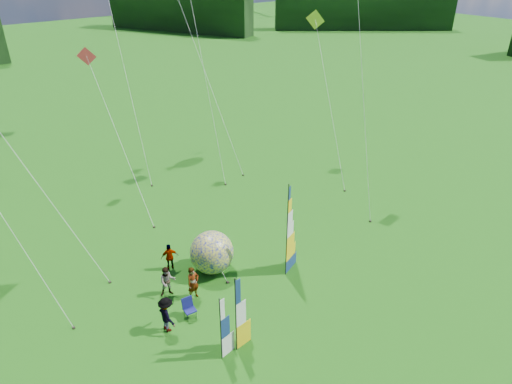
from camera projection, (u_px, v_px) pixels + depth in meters
ground at (323, 315)px, 22.28m from camera, size 220.00×220.00×0.00m
treeline_ring at (329, 248)px, 20.38m from camera, size 210.00×210.00×8.00m
feather_banner_main at (287, 233)px, 23.77m from camera, size 1.39×0.61×5.40m
side_banner_left at (236, 317)px, 19.45m from camera, size 1.08×0.19×3.89m
side_banner_far at (221, 331)px, 19.18m from camera, size 0.97×0.24×3.27m
bol_inflatable at (212, 252)px, 24.82m from camera, size 2.43×2.43×2.39m
spectator_a at (193, 283)px, 22.99m from camera, size 0.71×0.50×1.85m
spectator_b at (167, 281)px, 23.22m from camera, size 0.91×0.67×1.69m
spectator_c at (167, 315)px, 21.00m from camera, size 0.47×1.21×1.86m
spectator_d at (170, 257)px, 25.12m from camera, size 1.02×0.70×1.61m
camp_chair at (190, 309)px, 21.93m from camera, size 0.65×0.65×1.04m
kite_whale at (195, 37)px, 35.48m from camera, size 3.64×15.52×19.35m
kite_rainbow_delta at (22, 150)px, 22.72m from camera, size 9.16×12.76×13.87m
kite_parafoil at (364, 65)px, 28.55m from camera, size 7.07×10.08×18.62m
small_kite_red at (118, 132)px, 29.81m from camera, size 2.88×10.87×10.40m
small_kite_orange at (202, 53)px, 33.25m from camera, size 7.12×10.57×17.98m
small_kite_yellow at (330, 95)px, 34.08m from camera, size 9.29×11.45×12.16m
small_kite_green at (124, 63)px, 34.24m from camera, size 5.31×11.94×16.26m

